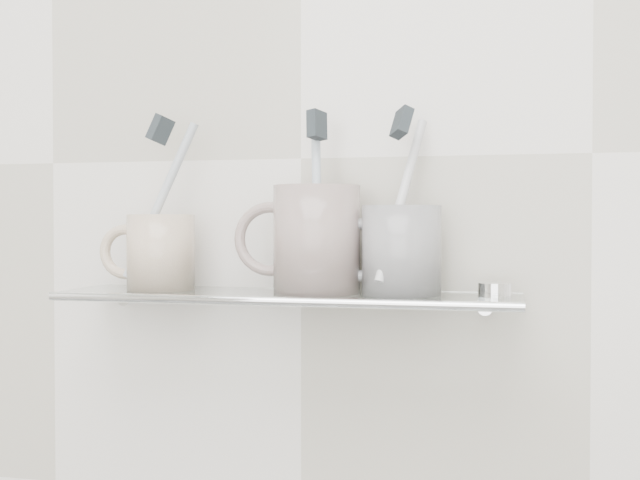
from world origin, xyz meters
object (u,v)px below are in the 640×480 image
(shelf_glass, at_px, (286,296))
(mug_right, at_px, (401,250))
(mug_left, at_px, (161,252))
(mug_center, at_px, (317,239))

(shelf_glass, bearing_deg, mug_right, 2.30)
(shelf_glass, bearing_deg, mug_left, 178.08)
(shelf_glass, relative_size, mug_center, 4.31)
(mug_left, height_order, mug_right, mug_right)
(mug_left, height_order, mug_center, mug_center)
(mug_center, height_order, mug_right, mug_center)
(mug_left, distance_m, mug_right, 0.27)
(mug_left, bearing_deg, shelf_glass, 19.77)
(mug_center, xyz_separation_m, mug_right, (0.09, 0.00, -0.01))
(mug_center, relative_size, mug_right, 1.23)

